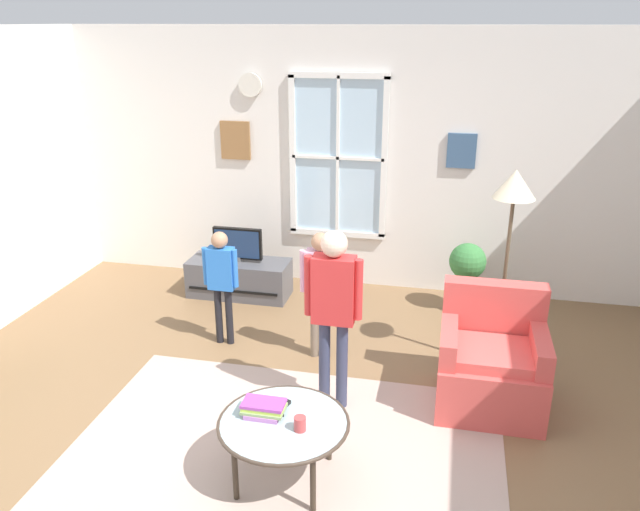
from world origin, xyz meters
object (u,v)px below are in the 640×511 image
(tv_stand, at_px, (239,278))
(remote_near_books, at_px, (282,406))
(armchair, at_px, (491,364))
(potted_plant_by_window, at_px, (467,272))
(coffee_table, at_px, (284,425))
(person_pink_shirt, at_px, (320,281))
(person_red_shirt, at_px, (334,300))
(remote_near_cup, at_px, (280,409))
(television, at_px, (238,244))
(floor_lamp, at_px, (513,205))
(cup, at_px, (300,424))
(person_blue_shirt, at_px, (221,275))
(book_stack, at_px, (264,408))

(tv_stand, bearing_deg, remote_near_books, -65.03)
(armchair, xyz_separation_m, potted_plant_by_window, (-0.18, 1.59, 0.09))
(coffee_table, xyz_separation_m, remote_near_books, (-0.04, 0.14, 0.03))
(person_pink_shirt, distance_m, potted_plant_by_window, 1.71)
(person_red_shirt, bearing_deg, person_pink_shirt, 109.49)
(armchair, xyz_separation_m, coffee_table, (-1.27, -1.14, 0.07))
(remote_near_cup, bearing_deg, television, 114.58)
(floor_lamp, bearing_deg, cup, -125.21)
(potted_plant_by_window, bearing_deg, person_blue_shirt, -151.46)
(tv_stand, bearing_deg, book_stack, -67.55)
(coffee_table, distance_m, person_blue_shirt, 1.90)
(cup, height_order, potted_plant_by_window, potted_plant_by_window)
(person_red_shirt, xyz_separation_m, floor_lamp, (1.21, 0.84, 0.53))
(television, bearing_deg, cup, -63.77)
(person_blue_shirt, bearing_deg, potted_plant_by_window, 28.54)
(armchair, distance_m, remote_near_books, 1.66)
(cup, bearing_deg, person_red_shirt, 88.65)
(television, distance_m, person_red_shirt, 2.23)
(book_stack, height_order, floor_lamp, floor_lamp)
(person_red_shirt, distance_m, potted_plant_by_window, 2.16)
(coffee_table, relative_size, person_pink_shirt, 0.73)
(person_red_shirt, height_order, floor_lamp, floor_lamp)
(remote_near_books, xyz_separation_m, potted_plant_by_window, (1.14, 2.60, -0.02))
(armchair, height_order, person_pink_shirt, person_pink_shirt)
(cup, xyz_separation_m, potted_plant_by_window, (0.98, 2.79, -0.05))
(remote_near_cup, relative_size, person_red_shirt, 0.10)
(coffee_table, xyz_separation_m, cup, (0.12, -0.06, 0.07))
(tv_stand, height_order, cup, cup)
(remote_near_cup, distance_m, person_red_shirt, 0.88)
(coffee_table, bearing_deg, remote_near_books, 107.89)
(remote_near_books, bearing_deg, coffee_table, -72.11)
(coffee_table, xyz_separation_m, person_red_shirt, (0.14, 0.85, 0.46))
(remote_near_cup, height_order, person_blue_shirt, person_blue_shirt)
(remote_near_cup, bearing_deg, armchair, 38.03)
(floor_lamp, bearing_deg, person_pink_shirt, -174.18)
(remote_near_books, relative_size, potted_plant_by_window, 0.20)
(person_blue_shirt, distance_m, potted_plant_by_window, 2.38)
(book_stack, bearing_deg, potted_plant_by_window, 65.32)
(coffee_table, bearing_deg, remote_near_cup, 116.02)
(television, height_order, potted_plant_by_window, television)
(person_blue_shirt, distance_m, person_pink_shirt, 0.89)
(armchair, height_order, floor_lamp, floor_lamp)
(cup, height_order, floor_lamp, floor_lamp)
(person_blue_shirt, bearing_deg, remote_near_cup, -57.97)
(person_pink_shirt, bearing_deg, person_red_shirt, -70.51)
(tv_stand, bearing_deg, coffee_table, -65.39)
(book_stack, bearing_deg, coffee_table, -19.90)
(person_pink_shirt, relative_size, potted_plant_by_window, 1.60)
(person_red_shirt, bearing_deg, remote_near_books, -104.46)
(television, relative_size, floor_lamp, 0.30)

